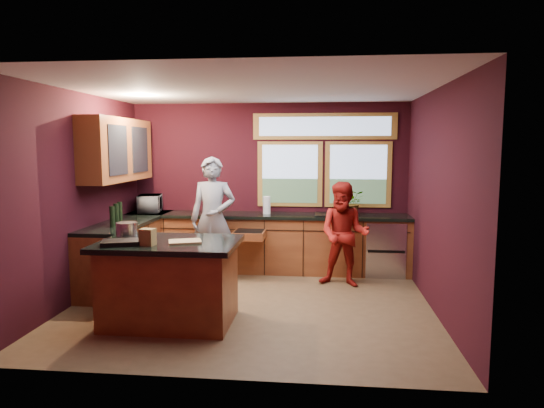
% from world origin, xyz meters
% --- Properties ---
extents(floor, '(4.50, 4.50, 0.00)m').
position_xyz_m(floor, '(0.00, 0.00, 0.00)').
color(floor, brown).
rests_on(floor, ground).
extents(room_shell, '(4.52, 4.02, 2.71)m').
position_xyz_m(room_shell, '(-0.60, 0.32, 1.80)').
color(room_shell, black).
rests_on(room_shell, ground).
extents(back_counter, '(4.50, 0.64, 0.93)m').
position_xyz_m(back_counter, '(0.20, 1.70, 0.46)').
color(back_counter, '#5C2815').
rests_on(back_counter, floor).
extents(left_counter, '(0.64, 2.30, 0.93)m').
position_xyz_m(left_counter, '(-1.95, 0.85, 0.47)').
color(left_counter, '#5C2815').
rests_on(left_counter, floor).
extents(island, '(1.55, 1.05, 0.95)m').
position_xyz_m(island, '(-0.82, -0.72, 0.48)').
color(island, '#5C2815').
rests_on(island, floor).
extents(person_grey, '(0.68, 0.45, 1.85)m').
position_xyz_m(person_grey, '(-0.73, 1.09, 0.93)').
color(person_grey, slate).
rests_on(person_grey, floor).
extents(person_red, '(0.84, 0.72, 1.50)m').
position_xyz_m(person_red, '(1.20, 0.98, 0.75)').
color(person_red, maroon).
rests_on(person_red, floor).
extents(microwave, '(0.45, 0.58, 0.28)m').
position_xyz_m(microwave, '(-1.92, 1.70, 1.07)').
color(microwave, '#999999').
rests_on(microwave, left_counter).
extents(potted_plant, '(0.35, 0.30, 0.38)m').
position_xyz_m(potted_plant, '(1.36, 1.75, 1.12)').
color(potted_plant, '#999999').
rests_on(potted_plant, back_counter).
extents(paper_towel, '(0.12, 0.12, 0.28)m').
position_xyz_m(paper_towel, '(0.00, 1.70, 1.07)').
color(paper_towel, white).
rests_on(paper_towel, back_counter).
extents(cutting_board, '(0.41, 0.35, 0.02)m').
position_xyz_m(cutting_board, '(-0.62, -0.77, 0.95)').
color(cutting_board, tan).
rests_on(cutting_board, island).
extents(stock_pot, '(0.24, 0.24, 0.18)m').
position_xyz_m(stock_pot, '(-1.37, -0.57, 1.03)').
color(stock_pot, '#AEAEB2').
rests_on(stock_pot, island).
extents(paper_bag, '(0.17, 0.14, 0.18)m').
position_xyz_m(paper_bag, '(-0.97, -0.97, 1.03)').
color(paper_bag, brown).
rests_on(paper_bag, island).
extents(black_tray, '(0.47, 0.39, 0.05)m').
position_xyz_m(black_tray, '(-1.27, -0.97, 0.97)').
color(black_tray, black).
rests_on(black_tray, island).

